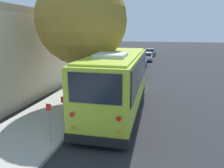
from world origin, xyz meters
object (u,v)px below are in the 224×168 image
object	(u,v)px
sign_post_far	(64,112)
parked_sedan_blue	(139,63)
parked_sedan_gray	(150,53)
parked_sedan_maroon	(136,71)
street_tree	(82,14)
sign_post_near	(50,122)
shuttle_bus	(117,80)
parked_sedan_silver	(147,57)

from	to	relation	value
sign_post_far	parked_sedan_blue	bearing A→B (deg)	-3.92
parked_sedan_gray	sign_post_far	world-z (taller)	sign_post_far
parked_sedan_maroon	street_tree	xyz separation A→B (m)	(-8.69, 2.07, 4.89)
parked_sedan_gray	sign_post_near	world-z (taller)	sign_post_near
shuttle_bus	parked_sedan_blue	bearing A→B (deg)	0.65
parked_sedan_silver	parked_sedan_blue	bearing A→B (deg)	173.69
shuttle_bus	parked_sedan_maroon	bearing A→B (deg)	0.08
shuttle_bus	sign_post_far	xyz separation A→B (m)	(-2.92, 1.82, -0.93)
parked_sedan_maroon	sign_post_near	distance (m)	14.07
street_tree	shuttle_bus	bearing A→B (deg)	-115.24
street_tree	sign_post_far	xyz separation A→B (m)	(-4.02, -0.50, -4.55)
parked_sedan_maroon	parked_sedan_blue	xyz separation A→B (m)	(5.84, 0.30, 0.01)
shuttle_bus	street_tree	bearing A→B (deg)	63.38
parked_sedan_maroon	parked_sedan_gray	world-z (taller)	parked_sedan_gray
parked_sedan_maroon	parked_sedan_silver	distance (m)	12.44
parked_sedan_blue	parked_sedan_silver	xyz separation A→B (m)	(6.60, -0.33, -0.01)
parked_sedan_maroon	parked_sedan_blue	distance (m)	5.85
street_tree	sign_post_far	size ratio (longest dim) A/B	5.57
parked_sedan_maroon	sign_post_far	xyz separation A→B (m)	(-12.71, 1.57, 0.34)
street_tree	sign_post_far	bearing A→B (deg)	-172.93
parked_sedan_gray	sign_post_far	xyz separation A→B (m)	(-31.64, 1.60, 0.31)
parked_sedan_blue	parked_sedan_silver	size ratio (longest dim) A/B	1.09
shuttle_bus	sign_post_near	xyz separation A→B (m)	(-4.19, 1.82, -0.89)
parked_sedan_maroon	parked_sedan_silver	world-z (taller)	parked_sedan_silver
parked_sedan_blue	parked_sedan_gray	distance (m)	13.09
street_tree	parked_sedan_blue	bearing A→B (deg)	-6.94
sign_post_near	street_tree	bearing A→B (deg)	5.39
parked_sedan_maroon	parked_sedan_gray	bearing A→B (deg)	-3.04
parked_sedan_maroon	street_tree	distance (m)	10.19
parked_sedan_gray	street_tree	size ratio (longest dim) A/B	0.53
sign_post_near	parked_sedan_maroon	bearing A→B (deg)	-6.43
parked_sedan_maroon	sign_post_far	distance (m)	12.81
shuttle_bus	parked_sedan_blue	distance (m)	15.69
shuttle_bus	parked_sedan_maroon	xyz separation A→B (m)	(9.79, 0.25, -1.28)
shuttle_bus	street_tree	distance (m)	4.43
parked_sedan_silver	parked_sedan_gray	xyz separation A→B (m)	(6.49, 0.00, 0.03)
street_tree	parked_sedan_gray	bearing A→B (deg)	-4.35
parked_sedan_blue	parked_sedan_silver	world-z (taller)	parked_sedan_blue
shuttle_bus	parked_sedan_silver	bearing A→B (deg)	-0.82
shuttle_bus	parked_sedan_gray	xyz separation A→B (m)	(28.72, 0.22, -1.25)
parked_sedan_silver	parked_sedan_gray	distance (m)	6.49
parked_sedan_maroon	parked_sedan_silver	xyz separation A→B (m)	(12.44, -0.03, 0.00)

